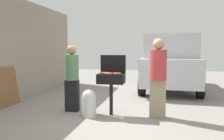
{
  "coord_description": "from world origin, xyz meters",
  "views": [
    {
      "loc": [
        1.07,
        -5.12,
        1.51
      ],
      "look_at": [
        -0.08,
        0.59,
        1.0
      ],
      "focal_mm": 37.6,
      "sensor_mm": 36.0,
      "label": 1
    }
  ],
  "objects_px": {
    "hot_dog_5": "(103,73)",
    "person_left": "(72,76)",
    "hot_dog_10": "(104,73)",
    "propane_tank": "(89,103)",
    "hot_dog_0": "(107,72)",
    "hot_dog_6": "(108,74)",
    "hot_dog_9": "(109,73)",
    "hot_dog_7": "(114,73)",
    "person_right": "(158,75)",
    "hot_dog_4": "(117,74)",
    "bbq_grill": "(111,80)",
    "hot_dog_3": "(118,73)",
    "parked_minivan": "(170,62)",
    "leaning_board": "(7,87)",
    "hot_dog_8": "(117,73)",
    "hot_dog_1": "(115,73)",
    "hot_dog_2": "(107,73)"
  },
  "relations": [
    {
      "from": "hot_dog_5",
      "to": "hot_dog_9",
      "type": "height_order",
      "value": "same"
    },
    {
      "from": "hot_dog_3",
      "to": "person_left",
      "type": "bearing_deg",
      "value": 178.72
    },
    {
      "from": "hot_dog_10",
      "to": "propane_tank",
      "type": "height_order",
      "value": "hot_dog_10"
    },
    {
      "from": "leaning_board",
      "to": "propane_tank",
      "type": "bearing_deg",
      "value": -12.1
    },
    {
      "from": "hot_dog_10",
      "to": "propane_tank",
      "type": "xyz_separation_m",
      "value": [
        -0.27,
        -0.31,
        -0.65
      ]
    },
    {
      "from": "hot_dog_0",
      "to": "hot_dog_9",
      "type": "bearing_deg",
      "value": -55.04
    },
    {
      "from": "hot_dog_6",
      "to": "hot_dog_8",
      "type": "height_order",
      "value": "same"
    },
    {
      "from": "hot_dog_5",
      "to": "person_right",
      "type": "distance_m",
      "value": 1.24
    },
    {
      "from": "hot_dog_9",
      "to": "leaning_board",
      "type": "bearing_deg",
      "value": 174.8
    },
    {
      "from": "hot_dog_8",
      "to": "hot_dog_3",
      "type": "bearing_deg",
      "value": 52.48
    },
    {
      "from": "hot_dog_3",
      "to": "leaning_board",
      "type": "bearing_deg",
      "value": 176.66
    },
    {
      "from": "propane_tank",
      "to": "leaning_board",
      "type": "bearing_deg",
      "value": 167.9
    },
    {
      "from": "hot_dog_0",
      "to": "person_right",
      "type": "relative_size",
      "value": 0.07
    },
    {
      "from": "leaning_board",
      "to": "hot_dog_4",
      "type": "bearing_deg",
      "value": -8.21
    },
    {
      "from": "bbq_grill",
      "to": "person_right",
      "type": "distance_m",
      "value": 1.06
    },
    {
      "from": "hot_dog_7",
      "to": "person_right",
      "type": "bearing_deg",
      "value": 2.98
    },
    {
      "from": "hot_dog_10",
      "to": "parked_minivan",
      "type": "xyz_separation_m",
      "value": [
        1.67,
        3.81,
        0.05
      ]
    },
    {
      "from": "hot_dog_5",
      "to": "person_left",
      "type": "relative_size",
      "value": 0.08
    },
    {
      "from": "leaning_board",
      "to": "hot_dog_10",
      "type": "bearing_deg",
      "value": -4.47
    },
    {
      "from": "hot_dog_8",
      "to": "leaning_board",
      "type": "height_order",
      "value": "leaning_board"
    },
    {
      "from": "leaning_board",
      "to": "person_left",
      "type": "bearing_deg",
      "value": -4.59
    },
    {
      "from": "hot_dog_1",
      "to": "leaning_board",
      "type": "height_order",
      "value": "leaning_board"
    },
    {
      "from": "person_right",
      "to": "hot_dog_9",
      "type": "bearing_deg",
      "value": 12.46
    },
    {
      "from": "hot_dog_1",
      "to": "hot_dog_3",
      "type": "xyz_separation_m",
      "value": [
        0.05,
        0.12,
        0.0
      ]
    },
    {
      "from": "hot_dog_4",
      "to": "hot_dog_9",
      "type": "xyz_separation_m",
      "value": [
        -0.23,
        0.18,
        0.0
      ]
    },
    {
      "from": "person_right",
      "to": "parked_minivan",
      "type": "height_order",
      "value": "parked_minivan"
    },
    {
      "from": "hot_dog_8",
      "to": "propane_tank",
      "type": "bearing_deg",
      "value": -152.14
    },
    {
      "from": "hot_dog_3",
      "to": "hot_dog_8",
      "type": "height_order",
      "value": "same"
    },
    {
      "from": "hot_dog_7",
      "to": "parked_minivan",
      "type": "bearing_deg",
      "value": 70.21
    },
    {
      "from": "hot_dog_6",
      "to": "person_left",
      "type": "height_order",
      "value": "person_left"
    },
    {
      "from": "bbq_grill",
      "to": "propane_tank",
      "type": "xyz_separation_m",
      "value": [
        -0.46,
        -0.23,
        -0.49
      ]
    },
    {
      "from": "hot_dog_1",
      "to": "leaning_board",
      "type": "xyz_separation_m",
      "value": [
        -3.0,
        0.3,
        -0.46
      ]
    },
    {
      "from": "hot_dog_8",
      "to": "leaning_board",
      "type": "xyz_separation_m",
      "value": [
        -3.02,
        0.22,
        -0.46
      ]
    },
    {
      "from": "hot_dog_9",
      "to": "hot_dog_4",
      "type": "bearing_deg",
      "value": -38.82
    },
    {
      "from": "hot_dog_3",
      "to": "parked_minivan",
      "type": "xyz_separation_m",
      "value": [
        1.34,
        3.78,
        0.05
      ]
    },
    {
      "from": "hot_dog_10",
      "to": "hot_dog_5",
      "type": "bearing_deg",
      "value": -92.97
    },
    {
      "from": "hot_dog_7",
      "to": "hot_dog_9",
      "type": "distance_m",
      "value": 0.15
    },
    {
      "from": "hot_dog_0",
      "to": "hot_dog_6",
      "type": "relative_size",
      "value": 1.0
    },
    {
      "from": "hot_dog_7",
      "to": "person_left",
      "type": "distance_m",
      "value": 1.09
    },
    {
      "from": "hot_dog_8",
      "to": "hot_dog_10",
      "type": "height_order",
      "value": "same"
    },
    {
      "from": "hot_dog_6",
      "to": "propane_tank",
      "type": "height_order",
      "value": "hot_dog_6"
    },
    {
      "from": "hot_dog_1",
      "to": "parked_minivan",
      "type": "height_order",
      "value": "parked_minivan"
    },
    {
      "from": "person_left",
      "to": "hot_dog_4",
      "type": "bearing_deg",
      "value": -27.43
    },
    {
      "from": "bbq_grill",
      "to": "hot_dog_10",
      "type": "xyz_separation_m",
      "value": [
        -0.19,
        0.08,
        0.16
      ]
    },
    {
      "from": "hot_dog_2",
      "to": "hot_dog_6",
      "type": "bearing_deg",
      "value": -60.42
    },
    {
      "from": "hot_dog_5",
      "to": "person_left",
      "type": "bearing_deg",
      "value": 169.1
    },
    {
      "from": "hot_dog_4",
      "to": "hot_dog_8",
      "type": "xyz_separation_m",
      "value": [
        -0.05,
        0.22,
        0.0
      ]
    },
    {
      "from": "hot_dog_5",
      "to": "hot_dog_7",
      "type": "height_order",
      "value": "same"
    },
    {
      "from": "hot_dog_5",
      "to": "hot_dog_7",
      "type": "distance_m",
      "value": 0.26
    },
    {
      "from": "bbq_grill",
      "to": "person_left",
      "type": "xyz_separation_m",
      "value": [
        -1.01,
        0.14,
        0.06
      ]
    }
  ]
}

